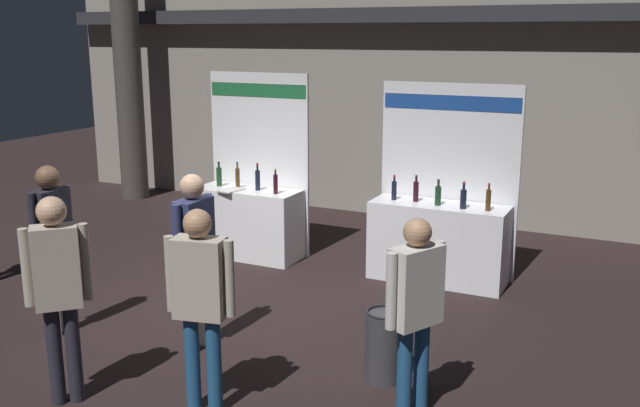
# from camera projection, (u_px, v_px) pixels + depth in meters

# --- Properties ---
(ground_plane) EXTENTS (26.34, 26.34, 0.00)m
(ground_plane) POSITION_uv_depth(u_px,v_px,m) (236.00, 314.00, 7.93)
(ground_plane) COLOR black
(hall_colonnade) EXTENTS (13.17, 1.31, 6.10)m
(hall_colonnade) POSITION_uv_depth(u_px,v_px,m) (395.00, 36.00, 11.53)
(hall_colonnade) COLOR gray
(hall_colonnade) RESTS_ON ground_plane
(exhibitor_booth_0) EXTENTS (1.54, 0.73, 2.54)m
(exhibitor_booth_0) POSITION_uv_depth(u_px,v_px,m) (250.00, 213.00, 9.91)
(exhibitor_booth_0) COLOR white
(exhibitor_booth_0) RESTS_ON ground_plane
(exhibitor_booth_1) EXTENTS (1.79, 0.66, 2.47)m
(exhibitor_booth_1) POSITION_uv_depth(u_px,v_px,m) (440.00, 233.00, 8.91)
(exhibitor_booth_1) COLOR white
(exhibitor_booth_1) RESTS_ON ground_plane
(trash_bin) EXTENTS (0.34, 0.34, 0.67)m
(trash_bin) POSITION_uv_depth(u_px,v_px,m) (384.00, 345.00, 6.37)
(trash_bin) COLOR #38383D
(trash_bin) RESTS_ON ground_plane
(visitor_0) EXTENTS (0.25, 0.48, 1.79)m
(visitor_0) POSITION_uv_depth(u_px,v_px,m) (53.00, 237.00, 7.19)
(visitor_0) COLOR silver
(visitor_0) RESTS_ON ground_plane
(visitor_2) EXTENTS (0.57, 0.30, 1.73)m
(visitor_2) POSITION_uv_depth(u_px,v_px,m) (200.00, 293.00, 5.67)
(visitor_2) COLOR navy
(visitor_2) RESTS_ON ground_plane
(visitor_3) EXTENTS (0.42, 0.42, 1.80)m
(visitor_3) POSITION_uv_depth(u_px,v_px,m) (58.00, 282.00, 5.81)
(visitor_3) COLOR #23232D
(visitor_3) RESTS_ON ground_plane
(visitor_4) EXTENTS (0.39, 0.55, 1.69)m
(visitor_4) POSITION_uv_depth(u_px,v_px,m) (415.00, 301.00, 5.58)
(visitor_4) COLOR navy
(visitor_4) RESTS_ON ground_plane
(visitor_6) EXTENTS (0.24, 0.59, 1.77)m
(visitor_6) POSITION_uv_depth(u_px,v_px,m) (194.00, 246.00, 6.84)
(visitor_6) COLOR silver
(visitor_6) RESTS_ON ground_plane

